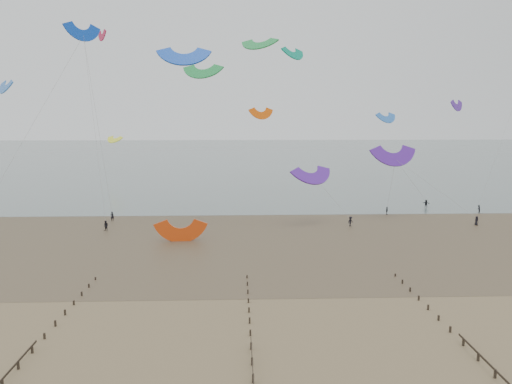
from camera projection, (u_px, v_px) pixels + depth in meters
ground at (208, 319)px, 47.79m from camera, size 500.00×500.00×0.00m
sea_and_shore at (195, 235)px, 81.62m from camera, size 500.00×665.00×0.03m
kitesurfer_lead at (112, 216)px, 92.00m from camera, size 0.65×0.44×1.77m
kitesurfers at (331, 215)px, 93.86m from camera, size 98.26×20.73×1.79m
grounded_kite at (181, 241)px, 77.30m from camera, size 7.15×5.75×3.75m
kites_airborne at (171, 109)px, 126.56m from camera, size 228.33×98.47×42.14m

